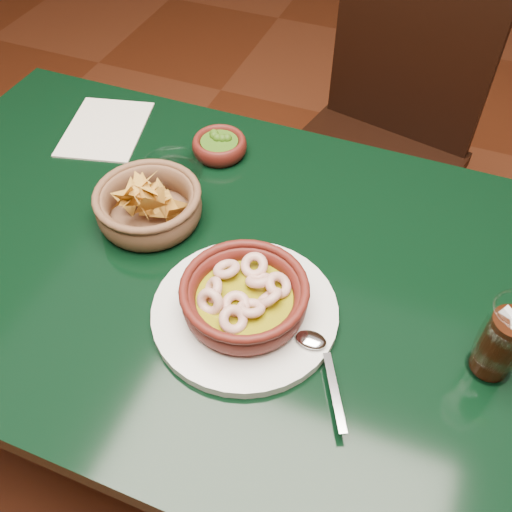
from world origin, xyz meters
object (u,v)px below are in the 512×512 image
at_px(dining_table, 190,284).
at_px(chip_basket, 149,205).
at_px(dining_chair, 377,143).
at_px(cola_drink, 503,341).
at_px(shrimp_plate, 245,301).

distance_m(dining_table, chip_basket, 0.17).
relative_size(dining_table, dining_chair, 1.25).
relative_size(dining_chair, cola_drink, 6.00).
distance_m(dining_chair, cola_drink, 0.87).
bearing_deg(shrimp_plate, dining_table, 148.78).
distance_m(shrimp_plate, cola_drink, 0.37).
relative_size(shrimp_plate, chip_basket, 1.57).
height_order(dining_chair, shrimp_plate, dining_chair).
xyz_separation_m(chip_basket, cola_drink, (0.60, -0.09, 0.03)).
relative_size(chip_basket, cola_drink, 1.38).
bearing_deg(cola_drink, chip_basket, 171.61).
distance_m(dining_chair, chip_basket, 0.77).
bearing_deg(dining_chair, chip_basket, -113.46).
height_order(shrimp_plate, chip_basket, chip_basket).
relative_size(dining_chair, chip_basket, 4.34).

